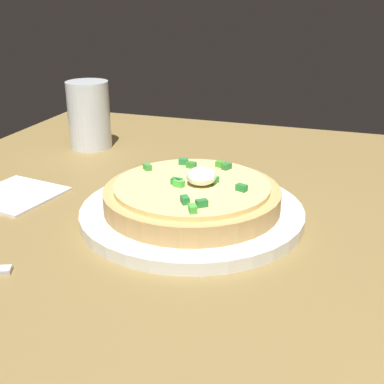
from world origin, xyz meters
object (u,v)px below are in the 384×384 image
plate (192,213)px  cup_far (89,117)px  pizza (192,195)px  napkin (16,195)px

plate → cup_far: size_ratio=2.36×
pizza → cup_far: cup_far is taller
cup_far → napkin: cup_far is taller
plate → pizza: pizza is taller
cup_far → napkin: 24.43cm
cup_far → napkin: size_ratio=1.09×
pizza → cup_far: 35.26cm
cup_far → napkin: bearing=-86.7°
cup_far → plate: bearing=-40.5°
napkin → pizza: bearing=2.2°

